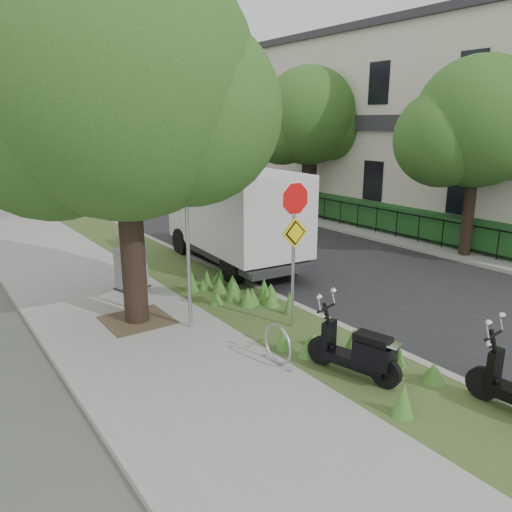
{
  "coord_description": "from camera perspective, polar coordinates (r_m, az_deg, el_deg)",
  "views": [
    {
      "loc": [
        -7.71,
        -7.1,
        4.36
      ],
      "look_at": [
        -1.25,
        2.17,
        1.3
      ],
      "focal_mm": 35.0,
      "sensor_mm": 36.0,
      "label": 1
    }
  ],
  "objects": [
    {
      "name": "ground",
      "position": [
        11.35,
        11.6,
        -7.76
      ],
      "size": [
        120.0,
        120.0,
        0.0
      ],
      "primitive_type": "plane",
      "color": "#4C5147",
      "rests_on": "ground"
    },
    {
      "name": "sidewalk_near",
      "position": [
        17.97,
        -22.73,
        0.11
      ],
      "size": [
        3.5,
        60.0,
        0.12
      ],
      "primitive_type": "cube",
      "color": "gray",
      "rests_on": "ground"
    },
    {
      "name": "verge",
      "position": [
        18.7,
        -14.53,
        1.36
      ],
      "size": [
        2.0,
        60.0,
        0.12
      ],
      "primitive_type": "cube",
      "color": "#394F22",
      "rests_on": "ground"
    },
    {
      "name": "kerb_near",
      "position": [
        19.05,
        -11.72,
        1.8
      ],
      "size": [
        0.2,
        60.0,
        0.13
      ],
      "primitive_type": "cube",
      "color": "#9E9991",
      "rests_on": "ground"
    },
    {
      "name": "road",
      "position": [
        20.64,
        -2.78,
        2.96
      ],
      "size": [
        7.0,
        60.0,
        0.01
      ],
      "primitive_type": "cube",
      "color": "black",
      "rests_on": "ground"
    },
    {
      "name": "kerb_far",
      "position": [
        22.65,
        4.76,
        4.17
      ],
      "size": [
        0.2,
        60.0,
        0.13
      ],
      "primitive_type": "cube",
      "color": "#9E9991",
      "rests_on": "ground"
    },
    {
      "name": "footpath_far",
      "position": [
        23.75,
        7.93,
        4.58
      ],
      "size": [
        3.2,
        60.0,
        0.12
      ],
      "primitive_type": "cube",
      "color": "gray",
      "rests_on": "ground"
    },
    {
      "name": "street_tree_main",
      "position": [
        10.61,
        -15.55,
        17.02
      ],
      "size": [
        6.21,
        5.54,
        7.66
      ],
      "color": "black",
      "rests_on": "ground"
    },
    {
      "name": "bare_post",
      "position": [
        10.23,
        -7.83,
        2.36
      ],
      "size": [
        0.08,
        0.08,
        4.0
      ],
      "color": "#A5A8AD",
      "rests_on": "ground"
    },
    {
      "name": "bike_hoop",
      "position": [
        9.07,
        2.51,
        -10.07
      ],
      "size": [
        0.06,
        0.78,
        0.77
      ],
      "color": "#A5A8AD",
      "rests_on": "ground"
    },
    {
      "name": "sign_assembly",
      "position": [
        10.15,
        4.42,
        3.55
      ],
      "size": [
        0.94,
        0.08,
        3.22
      ],
      "color": "#A5A8AD",
      "rests_on": "ground"
    },
    {
      "name": "fence_far",
      "position": [
        22.99,
        6.14,
        5.83
      ],
      "size": [
        0.04,
        24.0,
        1.0
      ],
      "color": "black",
      "rests_on": "ground"
    },
    {
      "name": "hedge_far",
      "position": [
        23.45,
        7.44,
        5.97
      ],
      "size": [
        1.0,
        24.0,
        1.1
      ],
      "primitive_type": "cube",
      "color": "#1B4A1A",
      "rests_on": "footpath_far"
    },
    {
      "name": "terrace_houses",
      "position": [
        25.71,
        13.85,
        14.28
      ],
      "size": [
        7.4,
        26.4,
        8.2
      ],
      "color": "beige",
      "rests_on": "ground"
    },
    {
      "name": "far_tree_a",
      "position": [
        17.27,
        23.79,
        13.15
      ],
      "size": [
        4.6,
        4.1,
        6.22
      ],
      "color": "black",
      "rests_on": "ground"
    },
    {
      "name": "far_tree_b",
      "position": [
        22.55,
        5.81,
        15.1
      ],
      "size": [
        4.83,
        4.31,
        6.56
      ],
      "color": "black",
      "rests_on": "ground"
    },
    {
      "name": "far_tree_c",
      "position": [
        29.11,
        -4.81,
        14.3
      ],
      "size": [
        4.37,
        3.89,
        5.93
      ],
      "color": "black",
      "rests_on": "ground"
    },
    {
      "name": "scooter_far",
      "position": [
        8.74,
        12.12,
        -11.18
      ],
      "size": [
        0.66,
        1.75,
        0.85
      ],
      "color": "black",
      "rests_on": "ground"
    },
    {
      "name": "box_truck",
      "position": [
        15.11,
        -2.26,
        4.83
      ],
      "size": [
        2.62,
        5.77,
        2.54
      ],
      "color": "#262628",
      "rests_on": "ground"
    },
    {
      "name": "utility_cabinet",
      "position": [
        13.39,
        -14.07,
        -1.43
      ],
      "size": [
        0.92,
        0.71,
        1.09
      ],
      "color": "#262628",
      "rests_on": "ground"
    }
  ]
}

